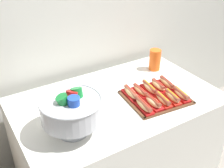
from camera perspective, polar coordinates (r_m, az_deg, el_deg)
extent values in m
cube|color=beige|center=(2.17, -7.10, 15.75)|extent=(6.00, 0.10, 2.60)
cube|color=white|center=(2.16, 0.99, -11.28)|extent=(1.40, 0.86, 0.74)
cylinder|color=black|center=(2.87, 7.56, -9.35)|extent=(0.05, 0.05, 0.04)
cube|color=#56331E|center=(1.96, 8.87, -2.76)|extent=(0.44, 0.40, 0.01)
cube|color=#56331E|center=(1.84, 11.85, -5.20)|extent=(0.40, 0.05, 0.01)
cube|color=#56331E|center=(2.08, 6.27, -0.26)|extent=(0.40, 0.05, 0.01)
cube|color=#56331E|center=(1.87, 3.91, -4.04)|extent=(0.05, 0.36, 0.01)
cube|color=#56331E|center=(2.06, 13.39, -1.25)|extent=(0.05, 0.36, 0.01)
cube|color=#B21414|center=(1.82, 6.41, -4.85)|extent=(0.08, 0.19, 0.02)
ellipsoid|color=tan|center=(1.81, 6.45, -4.29)|extent=(0.07, 0.17, 0.04)
cylinder|color=brown|center=(1.80, 6.47, -3.98)|extent=(0.05, 0.17, 0.03)
cylinder|color=red|center=(1.80, 6.50, -3.61)|extent=(0.02, 0.14, 0.01)
cube|color=red|center=(1.86, 8.39, -4.24)|extent=(0.08, 0.16, 0.02)
ellipsoid|color=beige|center=(1.85, 8.44, -3.64)|extent=(0.06, 0.15, 0.04)
cylinder|color=brown|center=(1.84, 8.47, -3.30)|extent=(0.04, 0.14, 0.03)
cylinder|color=red|center=(1.83, 8.50, -2.97)|extent=(0.01, 0.12, 0.01)
cube|color=red|center=(1.90, 10.28, -3.65)|extent=(0.08, 0.16, 0.02)
ellipsoid|color=#E0BC7F|center=(1.89, 10.34, -3.15)|extent=(0.06, 0.15, 0.04)
cylinder|color=brown|center=(1.88, 10.37, -2.86)|extent=(0.05, 0.15, 0.03)
cylinder|color=yellow|center=(1.87, 10.41, -2.49)|extent=(0.02, 0.12, 0.01)
cube|color=red|center=(1.94, 12.10, -3.08)|extent=(0.08, 0.17, 0.02)
ellipsoid|color=#E0BC7F|center=(1.92, 12.17, -2.51)|extent=(0.07, 0.16, 0.04)
cylinder|color=#9E4C38|center=(1.92, 12.21, -2.18)|extent=(0.05, 0.15, 0.03)
cylinder|color=yellow|center=(1.91, 12.25, -1.87)|extent=(0.03, 0.12, 0.01)
cube|color=red|center=(1.98, 13.84, -2.54)|extent=(0.08, 0.16, 0.02)
ellipsoid|color=beige|center=(1.97, 13.92, -2.02)|extent=(0.07, 0.15, 0.04)
cylinder|color=#9E4C38|center=(1.96, 13.96, -1.73)|extent=(0.05, 0.15, 0.03)
cylinder|color=yellow|center=(1.95, 14.01, -1.37)|extent=(0.03, 0.13, 0.01)
cube|color=red|center=(1.94, 3.87, -2.33)|extent=(0.08, 0.19, 0.02)
ellipsoid|color=tan|center=(1.93, 3.89, -1.78)|extent=(0.07, 0.17, 0.04)
cylinder|color=#A8563D|center=(1.92, 3.90, -1.48)|extent=(0.05, 0.16, 0.03)
cylinder|color=red|center=(1.91, 3.92, -1.14)|extent=(0.02, 0.13, 0.01)
cube|color=#B21414|center=(1.97, 5.77, -1.80)|extent=(0.07, 0.17, 0.02)
ellipsoid|color=tan|center=(1.96, 5.80, -1.32)|extent=(0.06, 0.15, 0.04)
cylinder|color=#9E4C38|center=(1.96, 5.82, -1.06)|extent=(0.04, 0.15, 0.03)
cylinder|color=red|center=(1.95, 5.83, -0.76)|extent=(0.02, 0.13, 0.01)
cube|color=#B21414|center=(2.01, 7.60, -1.29)|extent=(0.08, 0.19, 0.02)
ellipsoid|color=beige|center=(2.00, 7.65, -0.75)|extent=(0.07, 0.17, 0.04)
cylinder|color=brown|center=(1.99, 7.67, -0.45)|extent=(0.05, 0.17, 0.03)
cylinder|color=yellow|center=(1.98, 7.70, -0.15)|extent=(0.03, 0.14, 0.01)
cube|color=#B21414|center=(2.05, 9.37, -0.80)|extent=(0.09, 0.17, 0.02)
ellipsoid|color=tan|center=(2.03, 9.43, -0.26)|extent=(0.07, 0.15, 0.04)
cylinder|color=#9E4C38|center=(2.03, 9.46, 0.04)|extent=(0.04, 0.14, 0.03)
cylinder|color=red|center=(2.02, 9.48, 0.35)|extent=(0.02, 0.12, 0.01)
cube|color=red|center=(2.09, 11.08, -0.33)|extent=(0.08, 0.19, 0.02)
ellipsoid|color=tan|center=(2.07, 11.14, 0.21)|extent=(0.07, 0.17, 0.04)
cylinder|color=#9E4C38|center=(2.07, 11.17, 0.51)|extent=(0.05, 0.16, 0.03)
cylinder|color=red|center=(2.06, 11.20, 0.81)|extent=(0.03, 0.13, 0.01)
cylinder|color=silver|center=(1.66, -7.89, -9.42)|extent=(0.18, 0.18, 0.02)
cone|color=silver|center=(1.63, -8.00, -8.14)|extent=(0.06, 0.06, 0.08)
cylinder|color=silver|center=(1.57, -8.27, -5.22)|extent=(0.34, 0.34, 0.13)
torus|color=silver|center=(1.53, -8.44, -3.30)|extent=(0.35, 0.35, 0.02)
cylinder|color=#197A33|center=(1.57, -6.99, -2.98)|extent=(0.09, 0.13, 0.15)
cylinder|color=red|center=(1.55, -8.44, -3.61)|extent=(0.11, 0.10, 0.15)
cylinder|color=#197A33|center=(1.53, -9.34, -4.19)|extent=(0.13, 0.10, 0.15)
cylinder|color=#1E47B2|center=(1.50, -7.74, -4.69)|extent=(0.09, 0.09, 0.12)
cylinder|color=#EA5B19|center=(2.31, 8.67, 4.09)|extent=(0.09, 0.09, 0.10)
cylinder|color=#EA5B19|center=(2.31, 8.71, 4.49)|extent=(0.09, 0.09, 0.10)
cylinder|color=#EA5B19|center=(2.30, 8.74, 4.90)|extent=(0.09, 0.09, 0.10)
cylinder|color=#EA5B19|center=(2.29, 8.78, 5.30)|extent=(0.09, 0.09, 0.10)
cylinder|color=#EA5B19|center=(2.28, 8.81, 5.71)|extent=(0.09, 0.09, 0.10)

